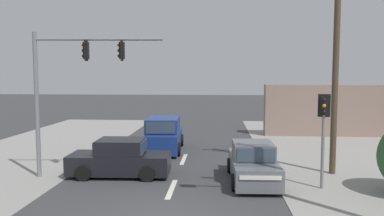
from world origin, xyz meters
The scene contains 9 objects.
lane_dash_mid centered at (0.00, 3.00, 0.00)m, with size 0.20×2.40×0.01m, color silver.
lane_dash_far centered at (0.00, 8.00, 0.00)m, with size 0.20×2.40×0.01m, color silver.
utility_pole_midground_right centered at (6.65, 5.63, 5.29)m, with size 1.80×0.26×10.09m.
traffic_signal_mast centered at (-4.44, 4.37, 4.15)m, with size 5.28×0.57×6.00m.
pedestal_signal_right_kerb centered at (5.61, 3.40, 2.42)m, with size 0.44×0.31×3.56m.
shopfront_wall_far centered at (11.00, 16.00, 1.80)m, with size 12.00×1.00×3.60m, color gray.
sedan_oncoming_near centered at (3.13, 4.30, 0.70)m, with size 1.99×4.29×1.56m.
suv_kerbside_parked centered at (-1.33, 10.06, 0.88)m, with size 2.20×4.60×1.90m.
sedan_oncoming_mid centered at (-2.40, 4.72, 0.70)m, with size 4.29×1.99×1.56m.
Camera 1 is at (1.72, -10.59, 4.25)m, focal length 35.00 mm.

